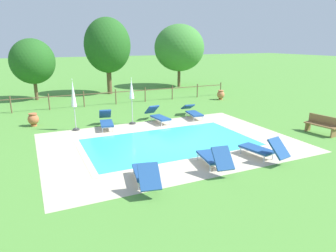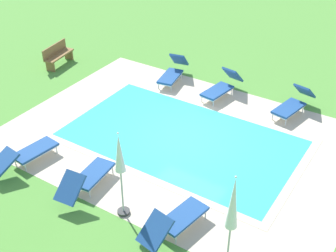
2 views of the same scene
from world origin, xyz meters
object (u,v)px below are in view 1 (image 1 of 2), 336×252
object	(u,v)px
sun_lounger_south_mid	(145,174)
patio_umbrella_closed_row_mid_west	(132,93)
wooden_bench_lawn_side	(322,124)
terracotta_urn_by_tree	(33,119)
terracotta_urn_near_fence	(221,95)
tree_far_west	(33,61)
sun_lounger_north_mid	(263,149)
tree_centre	(179,48)
sun_lounger_north_far	(106,121)
sun_lounger_south_near_corner	(158,115)
tree_west_mid	(107,46)
sun_lounger_north_end	(214,158)
patio_umbrella_closed_row_centre	(73,97)
sun_lounger_north_near_steps	(192,112)

from	to	relation	value
sun_lounger_south_mid	patio_umbrella_closed_row_mid_west	world-z (taller)	patio_umbrella_closed_row_mid_west
sun_lounger_south_mid	wooden_bench_lawn_side	xyz separation A→B (m)	(9.49, 1.50, 0.09)
sun_lounger_south_mid	terracotta_urn_by_tree	world-z (taller)	sun_lounger_south_mid
terracotta_urn_near_fence	tree_far_west	world-z (taller)	tree_far_west
patio_umbrella_closed_row_mid_west	tree_far_west	world-z (taller)	tree_far_west
sun_lounger_north_mid	tree_far_west	size ratio (longest dim) A/B	0.44
sun_lounger_north_mid	wooden_bench_lawn_side	distance (m)	4.94
sun_lounger_south_mid	wooden_bench_lawn_side	world-z (taller)	sun_lounger_south_mid
sun_lounger_north_mid	terracotta_urn_by_tree	bearing A→B (deg)	131.48
tree_far_west	tree_centre	bearing A→B (deg)	7.43
sun_lounger_north_far	sun_lounger_south_near_corner	xyz separation A→B (m)	(2.82, -0.06, -0.00)
sun_lounger_south_mid	tree_west_mid	distance (m)	17.75
sun_lounger_south_near_corner	tree_centre	distance (m)	13.99
terracotta_urn_by_tree	sun_lounger_north_far	bearing A→B (deg)	-29.96
sun_lounger_south_near_corner	wooden_bench_lawn_side	xyz separation A→B (m)	(6.19, -5.27, 0.09)
sun_lounger_south_near_corner	sun_lounger_north_end	bearing A→B (deg)	-96.03
terracotta_urn_by_tree	tree_far_west	distance (m)	8.28
wooden_bench_lawn_side	sun_lounger_north_mid	bearing A→B (deg)	-164.43
sun_lounger_north_far	sun_lounger_south_near_corner	world-z (taller)	sun_lounger_north_far
terracotta_urn_by_tree	tree_far_west	bearing A→B (deg)	86.62
patio_umbrella_closed_row_mid_west	wooden_bench_lawn_side	xyz separation A→B (m)	(7.57, -5.49, -1.20)
wooden_bench_lawn_side	sun_lounger_north_far	bearing A→B (deg)	149.37
sun_lounger_north_far	tree_far_west	distance (m)	10.53
sun_lounger_south_mid	tree_centre	world-z (taller)	tree_centre
patio_umbrella_closed_row_centre	tree_centre	xyz separation A→B (m)	(11.45, 11.29, 1.98)
sun_lounger_north_near_steps	tree_west_mid	xyz separation A→B (m)	(-2.20, 10.20, 3.57)
wooden_bench_lawn_side	tree_west_mid	bearing A→B (deg)	111.66
sun_lounger_north_near_steps	patio_umbrella_closed_row_mid_west	distance (m)	3.82
sun_lounger_north_mid	terracotta_urn_by_tree	world-z (taller)	sun_lounger_north_mid
terracotta_urn_near_fence	patio_umbrella_closed_row_mid_west	bearing A→B (deg)	-154.89
sun_lounger_north_near_steps	sun_lounger_south_near_corner	bearing A→B (deg)	-177.41
patio_umbrella_closed_row_centre	tree_centre	distance (m)	16.20
tree_far_west	wooden_bench_lawn_side	bearing A→B (deg)	-51.89
patio_umbrella_closed_row_centre	terracotta_urn_near_fence	distance (m)	11.90
terracotta_urn_near_fence	tree_far_west	size ratio (longest dim) A/B	0.16
sun_lounger_north_near_steps	wooden_bench_lawn_side	size ratio (longest dim) A/B	1.38
sun_lounger_north_near_steps	sun_lounger_north_mid	world-z (taller)	sun_lounger_north_mid
sun_lounger_north_far	wooden_bench_lawn_side	xyz separation A→B (m)	(9.01, -5.33, 0.09)
sun_lounger_north_end	tree_west_mid	world-z (taller)	tree_west_mid
terracotta_urn_by_tree	sun_lounger_north_end	bearing A→B (deg)	-57.35
tree_far_west	terracotta_urn_by_tree	bearing A→B (deg)	-93.38
terracotta_urn_near_fence	sun_lounger_north_far	bearing A→B (deg)	-157.44
sun_lounger_north_mid	patio_umbrella_closed_row_mid_west	xyz separation A→B (m)	(-2.80, 6.82, 1.28)
sun_lounger_south_mid	patio_umbrella_closed_row_centre	size ratio (longest dim) A/B	0.80
sun_lounger_north_mid	tree_far_west	world-z (taller)	tree_far_west
sun_lounger_south_mid	patio_umbrella_closed_row_centre	bearing A→B (deg)	98.06
terracotta_urn_near_fence	tree_west_mid	xyz separation A→B (m)	(-6.90, 6.20, 3.54)
sun_lounger_north_near_steps	tree_west_mid	distance (m)	11.03
sun_lounger_north_end	wooden_bench_lawn_side	xyz separation A→B (m)	(6.88, 1.28, 0.08)
terracotta_urn_near_fence	tree_centre	size ratio (longest dim) A/B	0.12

